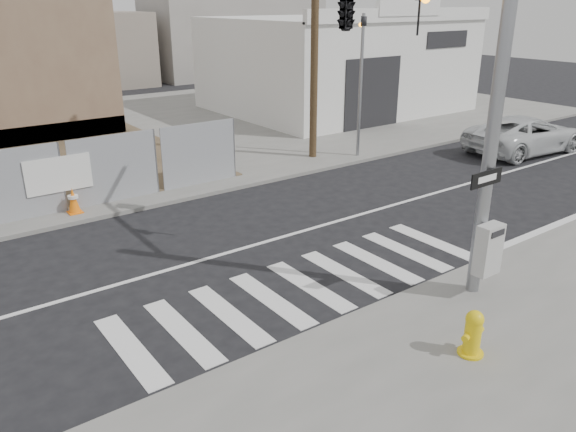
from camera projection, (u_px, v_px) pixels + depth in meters
ground at (247, 247)px, 13.94m from camera, size 100.00×100.00×0.00m
sidewalk_far at (75, 140)px, 24.44m from camera, size 50.00×20.00×0.12m
signal_pole at (390, 48)px, 12.06m from camera, size 0.96×5.87×7.00m
far_signal_pole at (361, 66)px, 20.57m from camera, size 0.16×0.20×5.60m
concrete_wall_right at (50, 62)px, 23.04m from camera, size 5.50×1.30×8.00m
auto_shop at (335, 63)px, 30.51m from camera, size 12.00×10.20×5.95m
utility_pole_right at (315, 17)px, 19.80m from camera, size 1.60×0.28×10.00m
fire_hydrant at (473, 333)px, 9.40m from camera, size 0.54×0.54×0.83m
suv at (525, 134)px, 22.42m from camera, size 5.46×2.88×1.47m
traffic_cone_d at (73, 201)px, 15.75m from camera, size 0.38×0.38×0.74m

